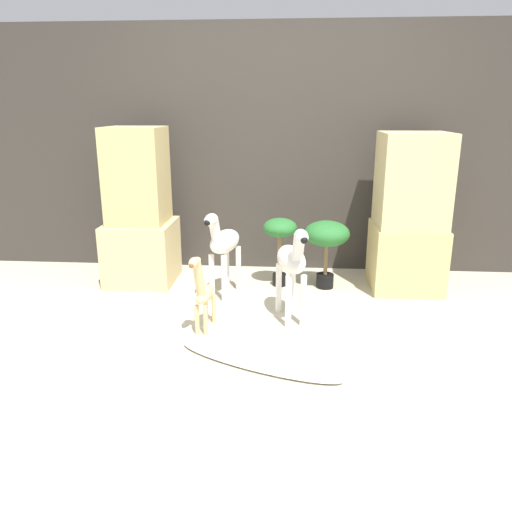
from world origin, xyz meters
TOP-DOWN VIEW (x-y plane):
  - ground_plane at (0.00, 0.00)m, footprint 14.00×14.00m
  - wall_back at (0.00, 1.66)m, footprint 6.40×0.08m
  - rock_pillar_left at (-1.13, 1.14)m, footprint 0.57×0.57m
  - rock_pillar_right at (1.13, 1.14)m, footprint 0.57×0.57m
  - zebra_right at (0.18, 0.38)m, footprint 0.28×0.54m
  - zebra_left at (-0.37, 0.83)m, footprint 0.29×0.54m
  - giraffe_figurine at (-0.42, 0.15)m, footprint 0.14×0.42m
  - potted_palm_front at (0.46, 1.09)m, footprint 0.38×0.38m
  - potted_palm_back at (0.07, 1.11)m, footprint 0.29×0.29m
  - surfboard at (-0.03, -0.27)m, footprint 1.08×0.65m

SIDE VIEW (x-z plane):
  - ground_plane at x=0.00m, z-range 0.00..0.00m
  - surfboard at x=-0.03m, z-range -0.02..0.06m
  - giraffe_figurine at x=-0.42m, z-range 0.00..0.58m
  - zebra_right at x=0.18m, z-range 0.07..0.80m
  - zebra_left at x=-0.37m, z-range 0.07..0.80m
  - potted_palm_front at x=0.46m, z-range 0.15..0.73m
  - potted_palm_back at x=0.07m, z-range 0.16..0.76m
  - rock_pillar_left at x=-1.13m, z-range -0.07..1.27m
  - rock_pillar_right at x=1.13m, z-range -0.02..1.28m
  - wall_back at x=0.00m, z-range 0.00..2.20m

